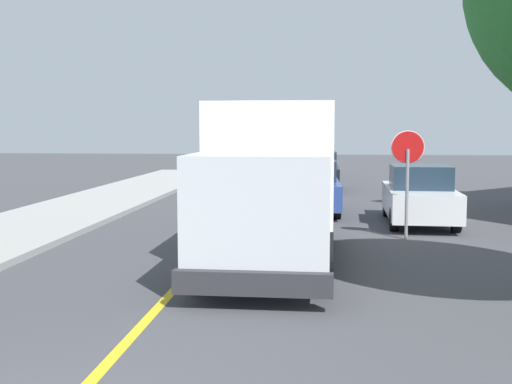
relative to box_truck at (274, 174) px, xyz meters
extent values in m
cube|color=gold|center=(-1.49, 1.05, -1.76)|extent=(0.16, 56.00, 0.01)
cube|color=white|center=(0.01, 0.73, 0.13)|extent=(2.46, 5.03, 2.60)
cube|color=silver|center=(-0.03, -2.77, -0.32)|extent=(2.30, 2.03, 1.70)
cube|color=#1E2D3D|center=(-0.04, -3.67, 0.06)|extent=(2.04, 0.10, 0.75)
cube|color=#2D2D33|center=(-0.04, -3.85, -1.35)|extent=(2.40, 0.23, 0.36)
cylinder|color=black|center=(1.02, -2.58, -1.27)|extent=(0.31, 1.00, 1.00)
cylinder|color=black|center=(-1.08, -2.55, -1.27)|extent=(0.31, 1.00, 1.00)
cylinder|color=black|center=(1.07, 1.97, -1.27)|extent=(0.31, 1.00, 1.00)
cylinder|color=black|center=(-1.03, 2.00, -1.27)|extent=(0.31, 1.00, 1.00)
cube|color=#2D4793|center=(0.60, 7.41, -1.12)|extent=(1.93, 4.45, 0.76)
cube|color=#1E2D3D|center=(0.60, 7.56, -0.42)|extent=(1.64, 1.84, 0.64)
cylinder|color=black|center=(1.43, 6.03, -1.45)|extent=(0.24, 0.65, 0.64)
cylinder|color=black|center=(-0.15, 5.98, -1.45)|extent=(0.24, 0.65, 0.64)
cylinder|color=black|center=(1.35, 8.84, -1.45)|extent=(0.24, 0.65, 0.64)
cylinder|color=black|center=(-0.23, 8.80, -1.45)|extent=(0.24, 0.65, 0.64)
cube|color=black|center=(0.79, 14.91, -1.12)|extent=(1.81, 4.40, 0.76)
cube|color=#1E2D3D|center=(0.79, 15.06, -0.42)|extent=(1.59, 1.80, 0.64)
cylinder|color=black|center=(1.58, 13.50, -1.45)|extent=(0.22, 0.64, 0.64)
cylinder|color=black|center=(0.00, 13.50, -1.45)|extent=(0.22, 0.64, 0.64)
cylinder|color=black|center=(1.59, 16.31, -1.45)|extent=(0.22, 0.64, 0.64)
cylinder|color=black|center=(0.01, 16.32, -1.45)|extent=(0.22, 0.64, 0.64)
cube|color=#4C564C|center=(0.41, 20.92, -1.12)|extent=(1.86, 4.42, 0.76)
cube|color=#1E2D3D|center=(0.42, 21.07, -0.42)|extent=(1.61, 1.82, 0.64)
cylinder|color=black|center=(1.19, 19.50, -1.45)|extent=(0.23, 0.64, 0.64)
cylinder|color=black|center=(-0.39, 19.52, -1.45)|extent=(0.23, 0.64, 0.64)
cylinder|color=black|center=(1.22, 22.32, -1.45)|extent=(0.23, 0.64, 0.64)
cylinder|color=black|center=(-0.36, 22.34, -1.45)|extent=(0.23, 0.64, 0.64)
cube|color=silver|center=(3.71, 5.30, -1.12)|extent=(1.94, 4.45, 0.76)
cube|color=#1E2D3D|center=(3.71, 5.15, -0.42)|extent=(1.64, 1.85, 0.64)
cylinder|color=black|center=(2.97, 6.73, -1.45)|extent=(0.24, 0.65, 0.64)
cylinder|color=black|center=(4.54, 6.68, -1.45)|extent=(0.24, 0.65, 0.64)
cylinder|color=black|center=(2.88, 3.91, -1.45)|extent=(0.24, 0.65, 0.64)
cylinder|color=black|center=(4.46, 3.86, -1.45)|extent=(0.24, 0.65, 0.64)
cylinder|color=gray|center=(3.03, 2.64, -0.67)|extent=(0.08, 0.08, 2.20)
cylinder|color=red|center=(3.03, 2.67, 0.48)|extent=(0.76, 0.03, 0.76)
cylinder|color=white|center=(3.03, 2.69, 0.48)|extent=(0.80, 0.02, 0.80)
camera|label=1|loc=(0.97, -13.16, 0.97)|focal=45.20mm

